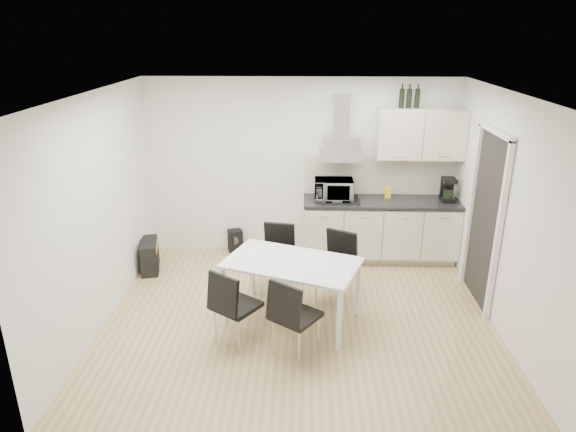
% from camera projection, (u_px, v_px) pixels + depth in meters
% --- Properties ---
extents(ground, '(4.50, 4.50, 0.00)m').
position_uv_depth(ground, '(299.00, 318.00, 6.08)').
color(ground, tan).
rests_on(ground, ground).
extents(wall_back, '(4.50, 0.10, 2.60)m').
position_uv_depth(wall_back, '(301.00, 168.00, 7.51)').
color(wall_back, white).
rests_on(wall_back, ground).
extents(wall_front, '(4.50, 0.10, 2.60)m').
position_uv_depth(wall_front, '(297.00, 308.00, 3.76)').
color(wall_front, white).
rests_on(wall_front, ground).
extents(wall_left, '(0.10, 4.00, 2.60)m').
position_uv_depth(wall_left, '(98.00, 212.00, 5.70)').
color(wall_left, white).
rests_on(wall_left, ground).
extents(wall_right, '(0.10, 4.00, 2.60)m').
position_uv_depth(wall_right, '(507.00, 217.00, 5.56)').
color(wall_right, white).
rests_on(wall_right, ground).
extents(ceiling, '(4.50, 4.50, 0.00)m').
position_uv_depth(ceiling, '(301.00, 94.00, 5.18)').
color(ceiling, white).
rests_on(ceiling, wall_back).
extents(doorway, '(0.08, 1.04, 2.10)m').
position_uv_depth(doorway, '(484.00, 221.00, 6.16)').
color(doorway, white).
rests_on(doorway, ground).
extents(kitchenette, '(2.22, 0.64, 2.52)m').
position_uv_depth(kitchenette, '(383.00, 205.00, 7.38)').
color(kitchenette, beige).
rests_on(kitchenette, ground).
extents(dining_table, '(1.68, 1.31, 0.75)m').
position_uv_depth(dining_table, '(292.00, 268.00, 5.81)').
color(dining_table, white).
rests_on(dining_table, ground).
extents(chair_far_left, '(0.52, 0.57, 0.88)m').
position_uv_depth(chair_far_left, '(276.00, 260.00, 6.56)').
color(chair_far_left, black).
rests_on(chair_far_left, ground).
extents(chair_far_right, '(0.62, 0.65, 0.88)m').
position_uv_depth(chair_far_right, '(335.00, 268.00, 6.33)').
color(chair_far_right, black).
rests_on(chair_far_right, ground).
extents(chair_near_left, '(0.65, 0.66, 0.88)m').
position_uv_depth(chair_near_left, '(237.00, 307.00, 5.46)').
color(chair_near_left, black).
rests_on(chair_near_left, ground).
extents(chair_near_right, '(0.65, 0.66, 0.88)m').
position_uv_depth(chair_near_right, '(296.00, 317.00, 5.27)').
color(chair_near_right, black).
rests_on(chair_near_right, ground).
extents(guitar_amp, '(0.34, 0.56, 0.44)m').
position_uv_depth(guitar_amp, '(150.00, 256.00, 7.20)').
color(guitar_amp, black).
rests_on(guitar_amp, ground).
extents(floor_speaker, '(0.26, 0.24, 0.34)m').
position_uv_depth(floor_speaker, '(235.00, 241.00, 7.83)').
color(floor_speaker, black).
rests_on(floor_speaker, ground).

